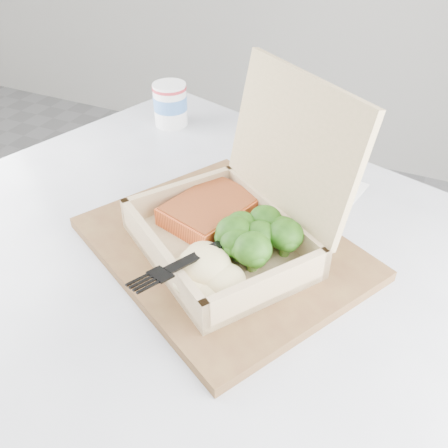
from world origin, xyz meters
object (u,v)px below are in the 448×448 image
at_px(cafe_table, 173,348).
at_px(takeout_container, 243,210).
at_px(paper_cup, 170,103).
at_px(serving_tray, 222,248).

relative_size(cafe_table, takeout_container, 3.30).
bearing_deg(paper_cup, takeout_container, -46.75).
distance_m(cafe_table, paper_cup, 0.46).
bearing_deg(paper_cup, cafe_table, -61.82).
relative_size(serving_tray, paper_cup, 4.30).
height_order(serving_tray, takeout_container, takeout_container).
height_order(cafe_table, paper_cup, paper_cup).
xyz_separation_m(serving_tray, paper_cup, (-0.25, 0.31, 0.04)).
height_order(serving_tray, paper_cup, paper_cup).
xyz_separation_m(cafe_table, serving_tray, (0.07, 0.04, 0.20)).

